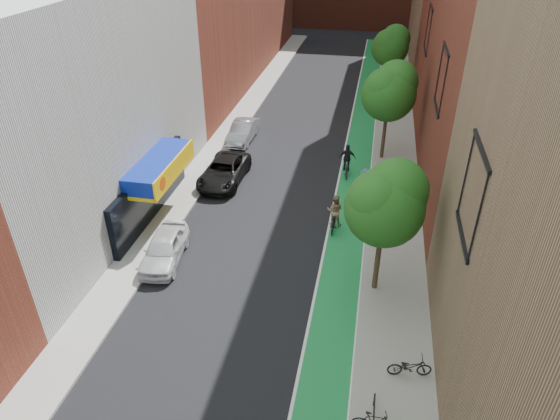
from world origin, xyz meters
The scene contains 14 objects.
bike_lane centered at (4.00, 26.00, 0.01)m, with size 2.00×68.00×0.01m, color #15793B.
sidewalk_left centered at (-6.00, 26.00, 0.07)m, with size 2.00×68.00×0.15m, color gray.
sidewalk_right centered at (6.50, 26.00, 0.07)m, with size 3.00×68.00×0.15m, color gray.
building_left_white centered at (-11.00, 14.00, 6.00)m, with size 8.00×20.00×12.00m, color silver.
tree_near centered at (5.65, 10.02, 4.66)m, with size 3.40×3.36×6.42m.
tree_mid centered at (5.65, 24.02, 4.89)m, with size 3.55×3.53×6.74m.
tree_far centered at (5.65, 38.02, 4.50)m, with size 3.30×3.25×6.21m.
parked_car_white centered at (-4.60, 10.23, 0.72)m, with size 1.70×4.21×1.44m, color silver.
parked_car_black centered at (-4.10, 18.74, 0.72)m, with size 2.39×5.18×1.44m, color black.
parked_car_silver centered at (-4.60, 25.20, 0.72)m, with size 1.52×4.36×1.44m, color gray.
cyclist_lane_near centered at (3.27, 14.49, 0.97)m, with size 0.90×1.48×2.13m.
cyclist_lane_mid centered at (3.41, 21.00, 0.88)m, with size 1.09×1.58×2.16m.
cyclist_lane_far centered at (4.70, 17.83, 1.01)m, with size 1.26×1.66×2.18m.
parked_bike_near centered at (7.02, 5.19, 0.58)m, with size 0.57×1.64×0.86m, color black.
Camera 1 is at (4.78, -8.06, 15.05)m, focal length 32.00 mm.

